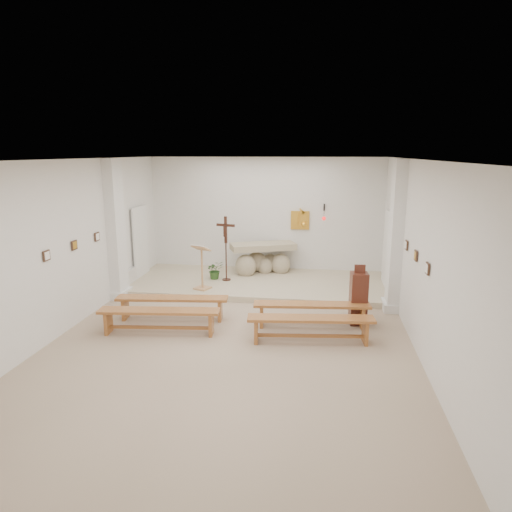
% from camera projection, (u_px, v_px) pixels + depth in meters
% --- Properties ---
extents(ground, '(7.00, 10.00, 0.00)m').
position_uv_depth(ground, '(235.00, 334.00, 9.31)').
color(ground, tan).
rests_on(ground, ground).
extents(wall_left, '(0.02, 10.00, 3.50)m').
position_uv_depth(wall_left, '(68.00, 246.00, 9.41)').
color(wall_left, white).
rests_on(wall_left, ground).
extents(wall_right, '(0.02, 10.00, 3.50)m').
position_uv_depth(wall_right, '(419.00, 256.00, 8.44)').
color(wall_right, white).
rests_on(wall_right, ground).
extents(wall_back, '(7.00, 0.02, 3.50)m').
position_uv_depth(wall_back, '(265.00, 216.00, 13.74)').
color(wall_back, white).
rests_on(wall_back, ground).
extents(ceiling, '(7.00, 10.00, 0.02)m').
position_uv_depth(ceiling, '(233.00, 160.00, 8.54)').
color(ceiling, silver).
rests_on(ceiling, wall_back).
extents(sanctuary_platform, '(6.98, 3.00, 0.15)m').
position_uv_depth(sanctuary_platform, '(258.00, 283.00, 12.67)').
color(sanctuary_platform, '#C0AF93').
rests_on(sanctuary_platform, ground).
extents(pilaster_left, '(0.26, 0.55, 3.50)m').
position_uv_depth(pilaster_left, '(116.00, 230.00, 11.32)').
color(pilaster_left, white).
rests_on(pilaster_left, ground).
extents(pilaster_right, '(0.26, 0.55, 3.50)m').
position_uv_depth(pilaster_right, '(396.00, 237.00, 10.39)').
color(pilaster_right, white).
rests_on(pilaster_right, ground).
extents(gold_wall_relief, '(0.55, 0.04, 0.55)m').
position_uv_depth(gold_wall_relief, '(300.00, 220.00, 13.59)').
color(gold_wall_relief, gold).
rests_on(gold_wall_relief, wall_back).
extents(sanctuary_lamp, '(0.11, 0.36, 0.44)m').
position_uv_depth(sanctuary_lamp, '(324.00, 217.00, 13.21)').
color(sanctuary_lamp, black).
rests_on(sanctuary_lamp, wall_back).
extents(station_frame_left_front, '(0.03, 0.20, 0.20)m').
position_uv_depth(station_frame_left_front, '(46.00, 256.00, 8.64)').
color(station_frame_left_front, '#432B1D').
rests_on(station_frame_left_front, wall_left).
extents(station_frame_left_mid, '(0.03, 0.20, 0.20)m').
position_uv_depth(station_frame_left_mid, '(74.00, 245.00, 9.60)').
color(station_frame_left_mid, '#432B1D').
rests_on(station_frame_left_mid, wall_left).
extents(station_frame_left_rear, '(0.03, 0.20, 0.20)m').
position_uv_depth(station_frame_left_rear, '(97.00, 237.00, 10.57)').
color(station_frame_left_rear, '#432B1D').
rests_on(station_frame_left_rear, wall_left).
extents(station_frame_right_front, '(0.03, 0.20, 0.20)m').
position_uv_depth(station_frame_right_front, '(427.00, 269.00, 7.68)').
color(station_frame_right_front, '#432B1D').
rests_on(station_frame_right_front, wall_right).
extents(station_frame_right_mid, '(0.03, 0.20, 0.20)m').
position_uv_depth(station_frame_right_mid, '(416.00, 256.00, 8.64)').
color(station_frame_right_mid, '#432B1D').
rests_on(station_frame_right_mid, wall_right).
extents(station_frame_right_rear, '(0.03, 0.20, 0.20)m').
position_uv_depth(station_frame_right_rear, '(406.00, 245.00, 9.61)').
color(station_frame_right_rear, '#432B1D').
rests_on(station_frame_right_rear, wall_right).
extents(radiator_left, '(0.10, 0.85, 0.52)m').
position_uv_depth(radiator_left, '(129.00, 279.00, 12.33)').
color(radiator_left, silver).
rests_on(radiator_left, ground).
extents(radiator_right, '(0.10, 0.85, 0.52)m').
position_uv_depth(radiator_right, '(390.00, 290.00, 11.38)').
color(radiator_right, silver).
rests_on(radiator_right, ground).
extents(altar, '(2.01, 1.37, 0.97)m').
position_uv_depth(altar, '(262.00, 260.00, 13.44)').
color(altar, tan).
rests_on(altar, sanctuary_platform).
extents(lectern, '(0.52, 0.48, 1.20)m').
position_uv_depth(lectern, '(202.00, 267.00, 11.76)').
color(lectern, tan).
rests_on(lectern, sanctuary_platform).
extents(crucifix_stand, '(0.53, 0.24, 1.79)m').
position_uv_depth(crucifix_stand, '(226.00, 244.00, 12.48)').
color(crucifix_stand, '#381C11').
rests_on(crucifix_stand, sanctuary_platform).
extents(potted_plant, '(0.61, 0.59, 0.51)m').
position_uv_depth(potted_plant, '(215.00, 270.00, 12.79)').
color(potted_plant, '#2B5221').
rests_on(potted_plant, sanctuary_platform).
extents(donation_pedestal, '(0.39, 0.39, 1.32)m').
position_uv_depth(donation_pedestal, '(358.00, 298.00, 9.78)').
color(donation_pedestal, '#512417').
rests_on(donation_pedestal, ground).
extents(bench_left_front, '(2.48, 0.65, 0.52)m').
position_uv_depth(bench_left_front, '(172.00, 303.00, 10.07)').
color(bench_left_front, '#AD6D32').
rests_on(bench_left_front, ground).
extents(bench_right_front, '(2.48, 0.63, 0.52)m').
position_uv_depth(bench_right_front, '(312.00, 309.00, 9.64)').
color(bench_right_front, '#AD6D32').
rests_on(bench_right_front, ground).
extents(bench_left_second, '(2.48, 0.65, 0.52)m').
position_uv_depth(bench_left_second, '(159.00, 316.00, 9.26)').
color(bench_left_second, '#AD6D32').
rests_on(bench_left_second, ground).
extents(bench_right_second, '(2.48, 0.65, 0.52)m').
position_uv_depth(bench_right_second, '(311.00, 324.00, 8.84)').
color(bench_right_second, '#AD6D32').
rests_on(bench_right_second, ground).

